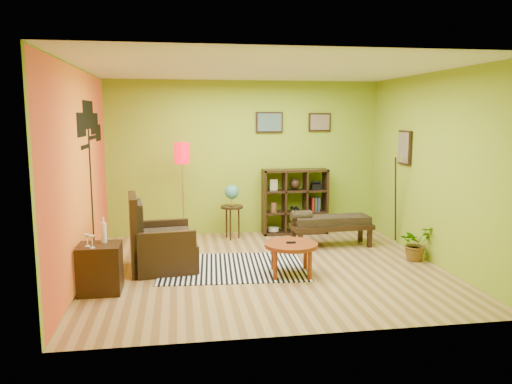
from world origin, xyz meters
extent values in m
plane|color=tan|center=(0.00, 0.00, 0.00)|extent=(5.00, 5.00, 0.00)
cube|color=#8AAA23|center=(0.00, 2.25, 1.40)|extent=(5.00, 0.04, 2.80)
cube|color=#8AAA23|center=(0.00, -2.25, 1.40)|extent=(5.00, 0.04, 2.80)
cube|color=#8AAA23|center=(-2.50, 0.00, 1.40)|extent=(0.04, 4.50, 2.80)
cube|color=#8AAA23|center=(2.50, 0.00, 1.40)|extent=(0.04, 4.50, 2.80)
cube|color=white|center=(0.00, 0.00, 2.80)|extent=(5.00, 4.50, 0.04)
cube|color=orange|center=(-2.48, 0.00, 1.40)|extent=(0.01, 4.45, 2.75)
cube|color=black|center=(-2.46, 0.55, 1.05)|extent=(0.01, 0.14, 2.10)
cube|color=black|center=(-2.46, 0.05, 2.05)|extent=(0.01, 0.65, 0.32)
cube|color=black|center=(-2.46, 0.60, 2.18)|extent=(0.01, 0.85, 0.40)
cube|color=black|center=(-2.46, 1.10, 2.05)|extent=(0.01, 0.70, 0.32)
cube|color=black|center=(-2.46, 1.45, 1.90)|extent=(0.01, 0.50, 0.26)
cube|color=black|center=(0.45, 2.22, 2.05)|extent=(0.50, 0.03, 0.38)
cube|color=slate|center=(0.45, 2.19, 2.05)|extent=(0.44, 0.01, 0.32)
cube|color=black|center=(1.40, 2.22, 2.05)|extent=(0.42, 0.03, 0.34)
cube|color=#89785A|center=(1.40, 2.19, 2.05)|extent=(0.36, 0.01, 0.28)
cube|color=black|center=(2.47, 0.90, 1.65)|extent=(0.03, 0.44, 0.56)
cube|color=#89785A|center=(2.44, 0.90, 1.65)|extent=(0.01, 0.38, 0.50)
cylinder|color=black|center=(2.35, 0.90, 0.78)|extent=(0.23, 0.34, 1.46)
cone|color=silver|center=(2.35, 0.75, 1.52)|extent=(0.08, 0.09, 0.16)
cube|color=white|center=(-0.48, 0.08, 0.01)|extent=(2.17, 1.60, 0.01)
cylinder|color=maroon|center=(0.28, -0.36, 0.42)|extent=(0.73, 0.73, 0.05)
cylinder|color=maroon|center=(0.54, -0.16, 0.20)|extent=(0.06, 0.06, 0.40)
cylinder|color=maroon|center=(0.08, -0.11, 0.20)|extent=(0.06, 0.06, 0.40)
cylinder|color=maroon|center=(0.48, -0.62, 0.20)|extent=(0.06, 0.06, 0.40)
cylinder|color=maroon|center=(0.03, -0.56, 0.20)|extent=(0.06, 0.06, 0.40)
cube|color=black|center=(0.28, -0.36, 0.46)|extent=(0.13, 0.05, 0.02)
cube|color=black|center=(-1.44, 0.19, 0.20)|extent=(0.96, 0.94, 0.39)
cube|color=black|center=(-1.85, 0.14, 0.54)|extent=(0.19, 0.85, 1.08)
cube|color=black|center=(-1.39, -0.21, 0.32)|extent=(0.79, 0.19, 0.63)
cube|color=black|center=(-1.48, 0.59, 0.32)|extent=(0.79, 0.19, 0.63)
cube|color=tan|center=(-1.41, 0.19, 0.46)|extent=(0.76, 0.74, 0.14)
cube|color=tan|center=(-1.77, 0.15, 0.74)|extent=(0.16, 0.64, 0.49)
cube|color=black|center=(-2.20, -0.66, 0.30)|extent=(0.51, 0.47, 0.61)
cylinder|color=white|center=(-2.15, -0.56, 0.73)|extent=(0.07, 0.07, 0.25)
cylinder|color=white|center=(-2.15, -0.56, 0.89)|extent=(0.02, 0.02, 0.07)
cylinder|color=white|center=(-2.32, -0.74, 0.61)|extent=(0.06, 0.06, 0.01)
cylinder|color=white|center=(-2.32, -0.74, 0.66)|extent=(0.01, 0.01, 0.09)
cone|color=white|center=(-2.32, -0.74, 0.73)|extent=(0.07, 0.07, 0.06)
cylinder|color=white|center=(-2.25, -0.82, 0.61)|extent=(0.06, 0.06, 0.01)
cylinder|color=white|center=(-2.25, -0.82, 0.66)|extent=(0.01, 0.01, 0.09)
cone|color=white|center=(-2.25, -0.82, 0.73)|extent=(0.07, 0.07, 0.06)
cylinder|color=silver|center=(-1.15, 1.65, 0.01)|extent=(0.26, 0.26, 0.03)
cylinder|color=silver|center=(-1.15, 1.65, 0.80)|extent=(0.02, 0.02, 1.60)
cylinder|color=#F5000C|center=(-1.15, 1.65, 1.55)|extent=(0.25, 0.25, 0.35)
cylinder|color=black|center=(-0.30, 1.79, 0.57)|extent=(0.40, 0.40, 0.04)
cylinder|color=black|center=(-0.17, 1.82, 0.28)|extent=(0.03, 0.03, 0.56)
cylinder|color=black|center=(-0.38, 1.89, 0.28)|extent=(0.03, 0.03, 0.56)
cylinder|color=black|center=(-0.34, 1.67, 0.28)|extent=(0.03, 0.03, 0.56)
cylinder|color=gold|center=(-0.30, 1.79, 0.61)|extent=(0.10, 0.10, 0.02)
cylinder|color=gold|center=(-0.30, 1.79, 0.67)|extent=(0.02, 0.02, 0.10)
sphere|color=teal|center=(-0.30, 1.79, 0.84)|extent=(0.25, 0.25, 0.25)
cube|color=black|center=(0.32, 2.03, 0.60)|extent=(0.04, 0.35, 1.20)
cube|color=black|center=(1.48, 2.03, 0.60)|extent=(0.04, 0.35, 1.20)
cube|color=black|center=(0.90, 2.03, 0.02)|extent=(1.20, 0.35, 0.04)
cube|color=black|center=(0.90, 2.03, 1.18)|extent=(1.20, 0.35, 0.04)
cube|color=black|center=(0.70, 2.03, 0.60)|extent=(0.03, 0.33, 1.12)
cube|color=black|center=(1.10, 2.03, 0.60)|extent=(0.03, 0.33, 1.12)
cube|color=black|center=(0.90, 2.03, 0.40)|extent=(1.12, 0.33, 0.03)
cube|color=black|center=(0.90, 2.03, 0.80)|extent=(1.12, 0.33, 0.03)
cylinder|color=beige|center=(0.50, 2.03, 0.09)|extent=(0.20, 0.20, 0.07)
sphere|color=black|center=(0.90, 2.03, 0.93)|extent=(0.20, 0.20, 0.20)
cube|color=black|center=(1.30, 2.03, 0.87)|extent=(0.18, 0.15, 0.10)
cylinder|color=black|center=(0.86, 2.03, 0.47)|extent=(0.06, 0.12, 0.06)
cylinder|color=black|center=(0.94, 2.03, 0.47)|extent=(0.06, 0.12, 0.06)
ellipsoid|color=#384C26|center=(1.30, 2.03, 0.10)|extent=(0.18, 0.18, 0.09)
cylinder|color=brown|center=(0.50, 2.03, 0.50)|extent=(0.12, 0.12, 0.18)
cube|color=beige|center=(0.50, 2.03, 0.92)|extent=(0.14, 0.03, 0.20)
cube|color=maroon|center=(1.23, 2.03, 0.54)|extent=(0.04, 0.18, 0.26)
cube|color=#1E4C1E|center=(1.28, 2.03, 0.54)|extent=(0.04, 0.18, 0.26)
cube|color=navy|center=(1.34, 2.03, 0.54)|extent=(0.04, 0.18, 0.26)
cube|color=black|center=(1.30, 1.03, 0.34)|extent=(1.37, 0.54, 0.08)
cube|color=tan|center=(1.30, 1.03, 0.44)|extent=(1.27, 0.47, 0.14)
cylinder|color=tan|center=(0.76, 1.01, 0.54)|extent=(0.34, 0.19, 0.17)
cube|color=black|center=(1.89, 1.25, 0.15)|extent=(0.07, 0.07, 0.30)
cube|color=black|center=(0.69, 1.20, 0.15)|extent=(0.07, 0.07, 0.30)
cube|color=black|center=(1.90, 0.86, 0.15)|extent=(0.07, 0.07, 0.30)
cube|color=black|center=(0.70, 0.81, 0.15)|extent=(0.07, 0.07, 0.30)
imported|color=#26661E|center=(2.30, 0.04, 0.21)|extent=(0.64, 0.67, 0.41)
camera|label=1|loc=(-1.22, -6.83, 2.16)|focal=35.00mm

